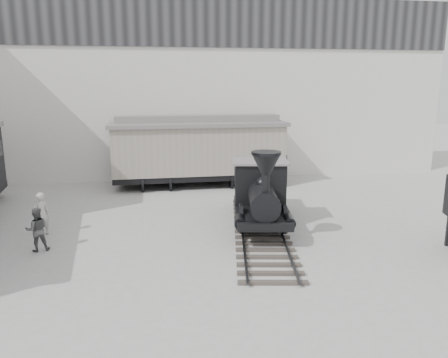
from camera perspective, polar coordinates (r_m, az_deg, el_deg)
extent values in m
plane|color=#9E9E9B|center=(14.53, -0.46, -11.58)|extent=(90.00, 90.00, 0.00)
cube|color=silver|center=(28.19, -5.38, 11.52)|extent=(34.00, 2.40, 11.00)
cube|color=#232326|center=(27.18, -5.35, 19.95)|extent=(34.00, 0.12, 3.00)
cube|color=#3F3630|center=(17.77, 4.87, -6.76)|extent=(3.77, 10.01, 0.17)
cube|color=#2D2D30|center=(17.71, 2.38, -6.61)|extent=(1.76, 9.66, 0.06)
cube|color=#2D2D30|center=(17.83, 7.34, -6.57)|extent=(1.76, 9.66, 0.06)
cylinder|color=black|center=(17.01, 2.25, -5.23)|extent=(0.33, 1.18, 1.17)
cylinder|color=black|center=(17.14, 7.82, -5.20)|extent=(0.33, 1.18, 1.17)
cylinder|color=black|center=(18.33, 2.11, -3.92)|extent=(0.33, 1.18, 1.17)
cylinder|color=black|center=(18.45, 7.28, -3.90)|extent=(0.33, 1.18, 1.17)
cube|color=black|center=(17.68, 4.87, -4.15)|extent=(2.75, 4.14, 0.30)
cylinder|color=black|center=(16.78, 5.11, -2.64)|extent=(1.47, 2.59, 1.06)
cylinder|color=black|center=(15.65, 5.46, -0.61)|extent=(0.32, 0.32, 0.64)
cone|color=black|center=(15.51, 5.51, 1.88)|extent=(1.18, 1.18, 0.74)
sphere|color=black|center=(17.06, 5.03, -0.61)|extent=(0.55, 0.55, 0.55)
cube|color=black|center=(18.35, 4.70, -0.38)|extent=(2.29, 1.77, 1.65)
cube|color=slate|center=(18.18, 4.75, 2.29)|extent=(2.54, 2.02, 0.09)
cube|color=black|center=(20.35, 4.27, -0.81)|extent=(2.25, 2.42, 0.96)
cylinder|color=black|center=(25.62, -8.85, -0.08)|extent=(2.18, 0.89, 0.87)
cylinder|color=black|center=(26.18, 2.12, 0.33)|extent=(2.18, 0.89, 0.87)
cube|color=black|center=(25.74, -3.31, 0.60)|extent=(9.78, 2.79, 0.33)
cube|color=gray|center=(25.47, -3.35, 3.94)|extent=(9.78, 2.90, 2.71)
cube|color=slate|center=(25.30, -3.40, 7.22)|extent=(10.11, 3.23, 0.22)
cube|color=slate|center=(25.28, -3.40, 7.91)|extent=(9.33, 1.38, 0.39)
imported|color=#B7B4AB|center=(18.63, -22.77, -4.24)|extent=(0.76, 0.72, 1.75)
imported|color=#4B4B4C|center=(17.04, -23.25, -6.08)|extent=(0.90, 0.78, 1.60)
cube|color=black|center=(18.17, 27.25, -5.94)|extent=(0.16, 0.16, 1.23)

